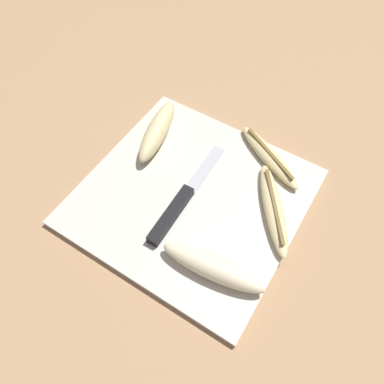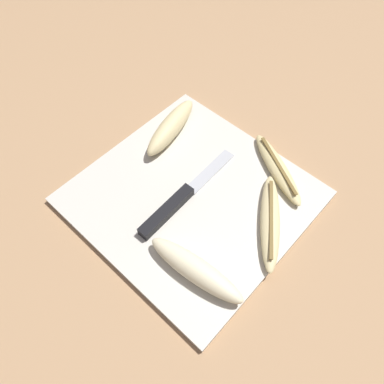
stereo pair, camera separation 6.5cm
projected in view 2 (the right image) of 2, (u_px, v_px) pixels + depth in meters
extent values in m
plane|color=tan|center=(192.00, 199.00, 0.67)|extent=(4.00, 4.00, 0.00)
cube|color=beige|center=(192.00, 197.00, 0.66)|extent=(0.37, 0.36, 0.01)
cube|color=black|center=(167.00, 211.00, 0.63)|extent=(0.02, 0.12, 0.02)
cube|color=#B7BABF|center=(210.00, 171.00, 0.68)|extent=(0.03, 0.12, 0.00)
ellipsoid|color=beige|center=(270.00, 221.00, 0.62)|extent=(0.13, 0.17, 0.02)
cube|color=brown|center=(271.00, 218.00, 0.61)|extent=(0.09, 0.12, 0.00)
ellipsoid|color=beige|center=(196.00, 269.00, 0.56)|extent=(0.17, 0.06, 0.03)
ellipsoid|color=beige|center=(171.00, 127.00, 0.72)|extent=(0.07, 0.16, 0.04)
ellipsoid|color=#DBC684|center=(277.00, 168.00, 0.68)|extent=(0.16, 0.11, 0.02)
cube|color=brown|center=(279.00, 165.00, 0.67)|extent=(0.12, 0.07, 0.00)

